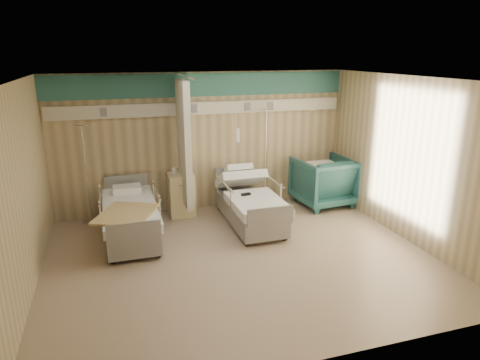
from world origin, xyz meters
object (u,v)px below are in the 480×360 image
visitor_armchair (323,181)px  iv_stand_right (265,185)px  bed_left (131,222)px  iv_stand_left (90,204)px  bedside_cabinet (181,194)px  bed_right (250,209)px

visitor_armchair → iv_stand_right: bearing=-22.6°
bed_left → iv_stand_left: 1.20m
iv_stand_right → iv_stand_left: (-3.57, -0.00, -0.03)m
iv_stand_left → iv_stand_right: bearing=0.0°
bed_left → visitor_armchair: (4.05, 0.60, 0.20)m
iv_stand_right → bedside_cabinet: bearing=-177.5°
visitor_armchair → iv_stand_left: bearing=-9.3°
bed_left → visitor_armchair: visitor_armchair is taller
bedside_cabinet → iv_stand_left: 1.75m
iv_stand_right → iv_stand_left: bearing=-180.0°
visitor_armchair → iv_stand_right: size_ratio=0.55×
visitor_armchair → iv_stand_left: size_ratio=0.60×
bedside_cabinet → visitor_armchair: visitor_armchair is taller
bed_left → bedside_cabinet: bearing=40.6°
bed_right → bedside_cabinet: 1.46m
bed_right → visitor_armchair: bearing=18.0°
bed_left → bedside_cabinet: 1.39m
visitor_armchair → iv_stand_right: (-1.18, 0.38, -0.10)m
bedside_cabinet → iv_stand_right: bearing=2.5°
bed_left → visitor_armchair: 4.10m
bedside_cabinet → iv_stand_right: iv_stand_right is taller
bedside_cabinet → iv_stand_right: (1.82, 0.08, -0.00)m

